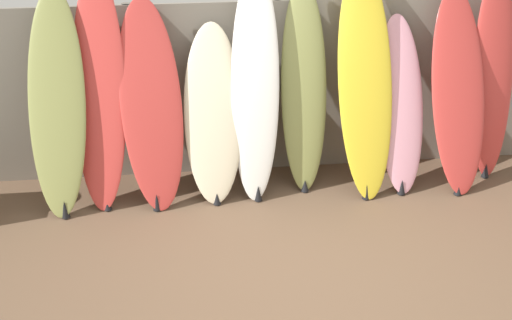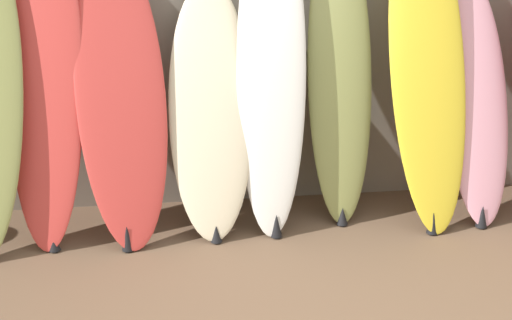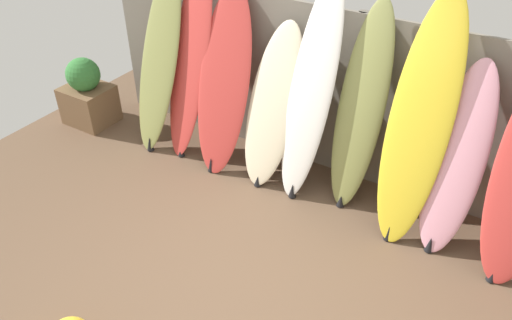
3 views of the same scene
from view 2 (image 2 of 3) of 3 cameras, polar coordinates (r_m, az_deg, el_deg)
name	(u,v)px [view 2 (image 2 of 3)]	position (r m, az deg, el deg)	size (l,w,h in m)	color
fence_back	(299,81)	(5.22, 3.42, 6.35)	(6.08, 0.11, 1.80)	gray
surfboard_red_1	(45,79)	(4.74, -16.56, 6.25)	(0.58, 0.75, 2.17)	#D13D38
surfboard_red_2	(121,98)	(4.67, -10.75, 4.93)	(0.67, 0.79, 1.92)	#D13D38
surfboard_cream_3	(211,111)	(4.73, -3.64, 3.94)	(0.60, 0.72, 1.66)	beige
surfboard_white_4	(271,72)	(4.72, 1.24, 7.05)	(0.53, 0.71, 2.17)	white
surfboard_olive_5	(340,78)	(4.92, 6.71, 6.57)	(0.45, 0.57, 2.02)	olive
surfboard_yellow_6	(428,67)	(4.97, 13.57, 7.23)	(0.60, 0.85, 2.19)	yellow
surfboard_pink_7	(476,101)	(5.17, 17.18, 4.53)	(0.51, 0.73, 1.68)	pink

